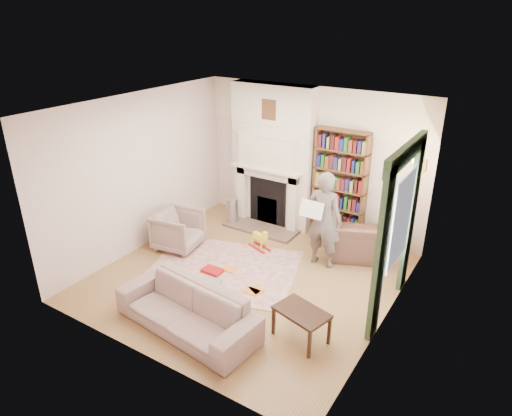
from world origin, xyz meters
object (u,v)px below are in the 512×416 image
Objects in this scene: armchair_left at (178,230)px; man_reading at (324,220)px; bookcase at (340,180)px; sofa at (187,310)px; paraffin_heater at (232,211)px; armchair_reading at (360,238)px; coffee_table at (301,325)px; rocking_horse at (260,239)px.

man_reading reaches higher than armchair_left.
man_reading is at bearing -79.86° from bookcase.
bookcase is 1.14m from man_reading.
bookcase is at bearing -58.96° from armchair_left.
sofa reaches higher than paraffin_heater.
paraffin_heater is (0.24, 1.37, -0.08)m from armchair_left.
coffee_table is at bearing 69.49° from armchair_reading.
armchair_reading is 0.54× the size of sofa.
coffee_table is at bearing -40.86° from paraffin_heater.
armchair_reading is at bearing 74.42° from sofa.
sofa reaches higher than coffee_table.
paraffin_heater is (-2.04, -0.58, -0.90)m from bookcase.
coffee_table is 1.53× the size of rocking_horse.
armchair_left is at bearing 2.98° from armchair_reading.
paraffin_heater is (-2.68, -0.10, -0.09)m from armchair_reading.
sofa is 1.24× the size of man_reading.
armchair_reading is 2.55m from coffee_table.
armchair_left reaches higher than paraffin_heater.
coffee_table is at bearing -75.44° from bookcase.
paraffin_heater is at bearing 120.83° from sofa.
paraffin_heater is (-2.23, 0.50, -0.57)m from man_reading.
armchair_left is at bearing 175.74° from coffee_table.
armchair_left is 0.46× the size of man_reading.
rocking_horse is (-0.99, -1.20, -0.97)m from bookcase.
sofa is at bearing -145.69° from armchair_left.
bookcase is 2.64× the size of coffee_table.
armchair_reading is 1.61× the size of coffee_table.
bookcase is 4.03× the size of rocking_horse.
paraffin_heater is 1.22m from rocking_horse.
armchair_reading is at bearing 2.14° from paraffin_heater.
armchair_reading is 0.67× the size of man_reading.
man_reading is 3.07× the size of paraffin_heater.
paraffin_heater is 1.20× the size of rocking_horse.
armchair_reading reaches higher than paraffin_heater.
bookcase is at bearing -60.40° from armchair_reading.
coffee_table is 1.27× the size of paraffin_heater.
armchair_left is 0.37× the size of sofa.
sofa is 3.39m from paraffin_heater.
armchair_left is 1.49m from rocking_horse.
sofa is at bearing -65.48° from paraffin_heater.
bookcase is at bearing 86.46° from sofa.
sofa is (1.64, -1.71, -0.05)m from armchair_left.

